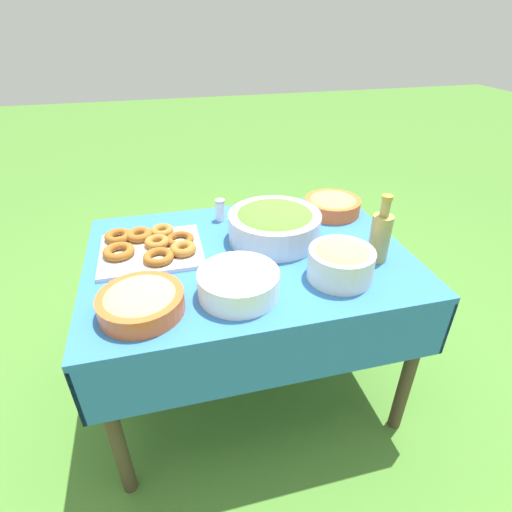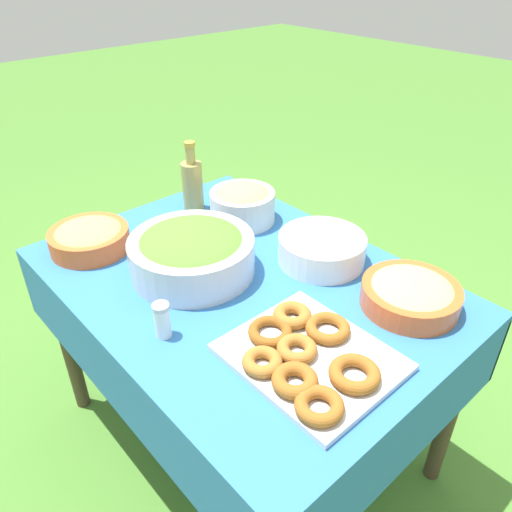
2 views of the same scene
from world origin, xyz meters
name	(u,v)px [view 1 (image 1 of 2)]	position (x,y,z in m)	size (l,w,h in m)	color
ground_plane	(250,380)	(0.00, 0.00, 0.00)	(14.00, 14.00, 0.00)	#477A2D
picnic_table	(249,275)	(0.00, 0.00, 0.60)	(1.18, 0.85, 0.70)	#2D6BB2
salad_bowl	(274,224)	(0.12, 0.08, 0.76)	(0.36, 0.36, 0.13)	silver
pasta_bowl	(141,301)	(-0.39, -0.25, 0.73)	(0.26, 0.26, 0.08)	#E05B28
donut_platter	(151,246)	(-0.35, 0.10, 0.72)	(0.38, 0.34, 0.05)	silver
plate_stack	(239,283)	(-0.09, -0.24, 0.74)	(0.26, 0.26, 0.08)	white
olive_oil_bottle	(380,235)	(0.44, -0.15, 0.79)	(0.07, 0.07, 0.25)	#998E4C
bread_bowl	(341,261)	(0.26, -0.23, 0.76)	(0.22, 0.22, 0.13)	silver
fruit_bowl	(332,204)	(0.44, 0.25, 0.74)	(0.24, 0.24, 0.08)	#E05B28
salt_shaker	(220,210)	(-0.05, 0.30, 0.74)	(0.04, 0.04, 0.09)	white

